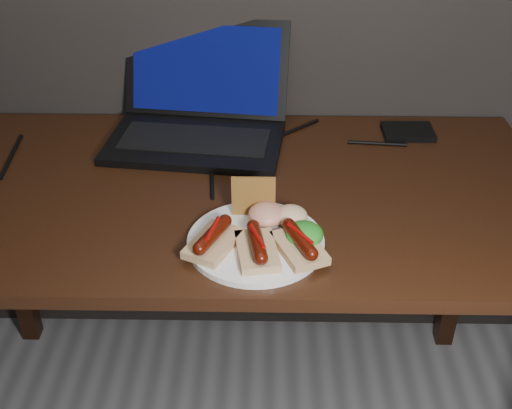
{
  "coord_description": "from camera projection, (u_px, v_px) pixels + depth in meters",
  "views": [
    {
      "loc": [
        0.09,
        0.22,
        1.48
      ],
      "look_at": [
        0.07,
        1.21,
        0.82
      ],
      "focal_mm": 45.0,
      "sensor_mm": 36.0,
      "label": 1
    }
  ],
  "objects": [
    {
      "name": "bread_sausage_left",
      "position": [
        213.0,
        239.0,
        1.17
      ],
      "size": [
        0.11,
        0.13,
        0.04
      ],
      "color": "tan",
      "rests_on": "plate"
    },
    {
      "name": "crispbread",
      "position": [
        253.0,
        196.0,
        1.24
      ],
      "size": [
        0.09,
        0.01,
        0.08
      ],
      "primitive_type": "cube",
      "color": "#A86A2E",
      "rests_on": "plate"
    },
    {
      "name": "bread_sausage_center",
      "position": [
        257.0,
        247.0,
        1.15
      ],
      "size": [
        0.09,
        0.12,
        0.04
      ],
      "color": "tan",
      "rests_on": "plate"
    },
    {
      "name": "coleslaw_mound",
      "position": [
        291.0,
        216.0,
        1.23
      ],
      "size": [
        0.06,
        0.06,
        0.04
      ],
      "primitive_type": "ellipsoid",
      "color": "beige",
      "rests_on": "plate"
    },
    {
      "name": "desk_cables",
      "position": [
        213.0,
        151.0,
        1.49
      ],
      "size": [
        0.93,
        0.37,
        0.01
      ],
      "color": "black",
      "rests_on": "desk"
    },
    {
      "name": "salad_greens",
      "position": [
        305.0,
        234.0,
        1.18
      ],
      "size": [
        0.07,
        0.07,
        0.04
      ],
      "primitive_type": "ellipsoid",
      "color": "#176113",
      "rests_on": "plate"
    },
    {
      "name": "plate",
      "position": [
        256.0,
        242.0,
        1.2
      ],
      "size": [
        0.26,
        0.26,
        0.01
      ],
      "primitive_type": "cylinder",
      "rotation": [
        0.0,
        0.0,
        0.03
      ],
      "color": "silver",
      "rests_on": "desk"
    },
    {
      "name": "salsa_mound",
      "position": [
        267.0,
        214.0,
        1.23
      ],
      "size": [
        0.07,
        0.07,
        0.04
      ],
      "primitive_type": "ellipsoid",
      "color": "#9F0F13",
      "rests_on": "plate"
    },
    {
      "name": "laptop",
      "position": [
        199.0,
        114.0,
        1.54
      ],
      "size": [
        0.44,
        0.38,
        0.25
      ],
      "color": "black",
      "rests_on": "desk"
    },
    {
      "name": "desk",
      "position": [
        226.0,
        222.0,
        1.42
      ],
      "size": [
        1.4,
        0.7,
        0.75
      ],
      "color": "black",
      "rests_on": "ground"
    },
    {
      "name": "hard_drive",
      "position": [
        408.0,
        132.0,
        1.57
      ],
      "size": [
        0.12,
        0.09,
        0.02
      ],
      "primitive_type": "cube",
      "rotation": [
        0.0,
        0.0,
        0.01
      ],
      "color": "black",
      "rests_on": "desk"
    },
    {
      "name": "bread_sausage_right",
      "position": [
        299.0,
        244.0,
        1.16
      ],
      "size": [
        0.11,
        0.13,
        0.04
      ],
      "color": "tan",
      "rests_on": "plate"
    }
  ]
}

